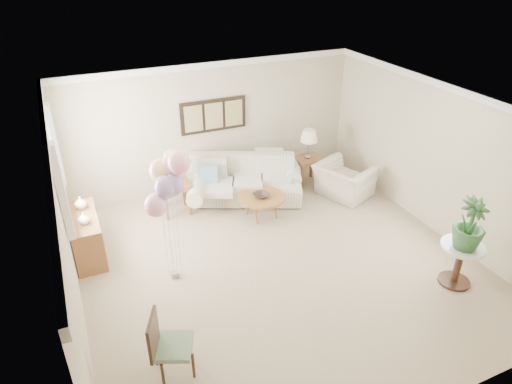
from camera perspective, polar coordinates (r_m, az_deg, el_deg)
ground_plane at (r=7.47m, az=2.86°, el=-8.91°), size 6.00×6.00×0.00m
room_shell at (r=6.63m, az=1.99°, el=2.46°), size 6.04×6.04×2.60m
wall_art_triptych at (r=9.15m, az=-5.32°, el=9.50°), size 1.35×0.06×0.65m
sofa at (r=9.10m, az=-1.26°, el=1.20°), size 2.69×1.70×0.87m
end_table_left at (r=8.65m, az=-10.15°, el=0.46°), size 0.57×0.52×0.62m
end_table_right at (r=9.69m, az=6.45°, el=3.79°), size 0.54×0.49×0.59m
lamp_left at (r=8.40m, az=-10.49°, el=3.94°), size 0.36×0.36×0.63m
lamp_right at (r=9.46m, az=6.64°, el=6.89°), size 0.35×0.35×0.62m
coffee_table at (r=8.44m, az=0.70°, el=-0.71°), size 0.87×0.87×0.44m
decor_bowl at (r=8.37m, az=0.67°, el=-0.42°), size 0.35×0.35×0.07m
armchair at (r=9.36m, az=10.91°, el=1.42°), size 1.21×1.29×0.67m
side_table at (r=7.43m, az=24.23°, el=-7.17°), size 0.63×0.63×0.69m
potted_plant at (r=7.09m, az=25.21°, el=-3.65°), size 0.46×0.46×0.80m
accent_chair at (r=5.67m, az=-11.15°, el=-18.11°), size 0.60×0.60×0.93m
credenza at (r=7.94m, az=-20.45°, el=-5.15°), size 0.46×1.20×0.74m
vase_white at (r=7.51m, az=-20.73°, el=-3.07°), size 0.24×0.24×0.19m
vase_sage at (r=7.94m, az=-21.09°, el=-1.25°), size 0.22×0.22×0.21m
balloon_cluster at (r=6.38m, az=-11.02°, el=1.46°), size 0.68×0.56×2.15m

